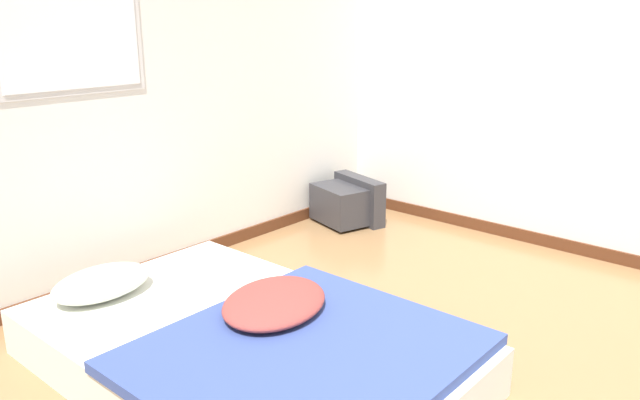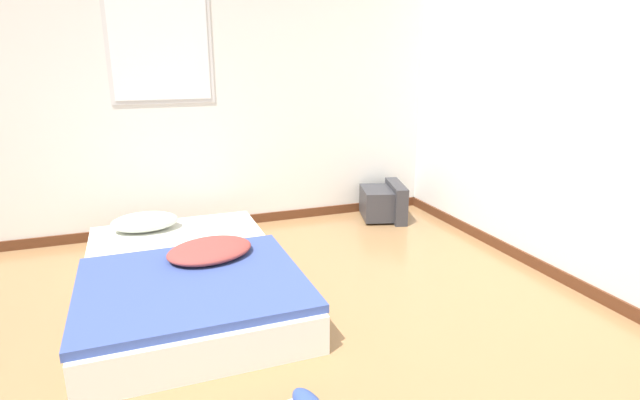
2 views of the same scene
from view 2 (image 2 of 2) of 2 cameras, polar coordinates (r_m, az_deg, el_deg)
wall_back at (r=4.67m, az=-16.91°, el=11.80°), size 7.43×0.08×2.60m
mattress_bed at (r=3.56m, az=-15.01°, el=-8.36°), size 1.34×2.06×0.38m
crt_tv at (r=5.07m, az=7.36°, el=-0.23°), size 0.52×0.59×0.36m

